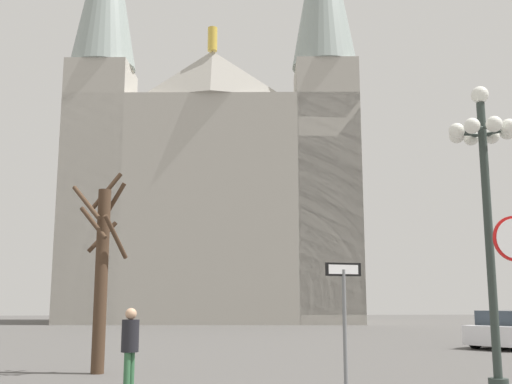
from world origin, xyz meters
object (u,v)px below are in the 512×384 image
(cathedral, at_px, (214,178))
(pedestrian_walking, at_px, (130,343))
(street_lamp, at_px, (485,182))
(one_way_arrow_sign, at_px, (344,311))
(bare_tree, at_px, (101,269))

(cathedral, height_order, pedestrian_walking, cathedral)
(street_lamp, bearing_deg, cathedral, 98.19)
(one_way_arrow_sign, distance_m, pedestrian_walking, 3.95)
(one_way_arrow_sign, relative_size, pedestrian_walking, 1.52)
(cathedral, height_order, one_way_arrow_sign, cathedral)
(one_way_arrow_sign, distance_m, bare_tree, 6.59)
(cathedral, distance_m, one_way_arrow_sign, 36.30)
(street_lamp, bearing_deg, pedestrian_walking, 176.61)
(cathedral, distance_m, bare_tree, 32.10)
(cathedral, bearing_deg, bare_tree, -95.39)
(street_lamp, relative_size, bare_tree, 1.20)
(bare_tree, xyz_separation_m, pedestrian_walking, (1.17, -3.48, -1.52))
(street_lamp, height_order, bare_tree, street_lamp)
(cathedral, xyz_separation_m, bare_tree, (-2.91, -30.86, -8.33))
(street_lamp, xyz_separation_m, bare_tree, (-7.91, 3.88, -1.50))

